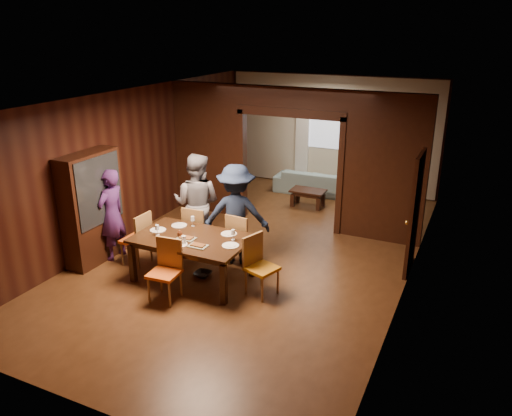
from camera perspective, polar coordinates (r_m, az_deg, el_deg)
The scene contains 32 objects.
floor at distance 9.47m, azimuth 0.16°, elevation -5.07°, with size 9.00×9.00×0.00m, color #4A2A14.
ceiling at distance 8.64m, azimuth 0.18°, elevation 12.59°, with size 5.50×9.00×0.02m, color silver.
room_walls at distance 10.62m, azimuth 4.49°, elevation 6.31°, with size 5.52×9.01×2.90m.
person_purple at distance 9.31m, azimuth -16.16°, elevation -0.74°, with size 0.61×0.40×1.69m, color #45205F.
person_grey at distance 9.27m, azimuth -6.78°, elevation 0.52°, with size 0.92×0.72×1.89m, color slate.
person_navy at distance 8.80m, azimuth -2.27°, elevation -0.72°, with size 1.17×0.67×1.81m, color #162038.
sofa at distance 12.79m, azimuth 6.68°, elevation 3.00°, with size 1.99×0.78×0.58m, color #7FA2A7.
serving_bowl at distance 8.33m, azimuth -6.29°, elevation -2.90°, with size 0.30×0.30×0.07m, color black.
dining_table at distance 8.44m, azimuth -7.24°, elevation -5.70°, with size 1.88×1.17×0.76m, color black.
coffee_table at distance 11.84m, azimuth 5.94°, elevation 1.15°, with size 0.80×0.50×0.40m, color black.
chair_left at distance 9.12m, azimuth -13.60°, elevation -3.38°, with size 0.44×0.44×0.97m, color #D85314, non-canonical shape.
chair_right at distance 7.87m, azimuth 0.67°, elevation -6.70°, with size 0.44×0.44×0.97m, color #C67812, non-canonical shape.
chair_far_l at distance 9.25m, azimuth -6.57°, elevation -2.56°, with size 0.44×0.44×0.97m, color #E65315, non-canonical shape.
chair_far_r at distance 8.86m, azimuth -1.54°, elevation -3.50°, with size 0.44×0.44×0.97m, color #D85114, non-canonical shape.
chair_near at distance 7.84m, azimuth -10.46°, elevation -7.17°, with size 0.44×0.44×0.97m, color #DC5814, non-canonical shape.
hutch at distance 9.29m, azimuth -18.20°, elevation 0.01°, with size 0.40×1.20×2.00m, color black.
door_right at distance 8.84m, azimuth 17.67°, elevation -0.59°, with size 0.06×0.90×2.10m, color black.
window_far at distance 12.95m, azimuth 8.59°, elevation 9.56°, with size 1.20×0.03×1.30m, color silver.
curtain_left at distance 13.23m, azimuth 5.30°, elevation 7.93°, with size 0.35×0.06×2.40m, color white.
curtain_right at distance 12.81m, azimuth 11.66°, elevation 7.20°, with size 0.35×0.06×2.40m, color white.
plate_left at distance 8.65m, azimuth -11.14°, elevation -2.48°, with size 0.27×0.27×0.01m, color white.
plate_far_l at distance 8.78m, azimuth -8.77°, elevation -1.98°, with size 0.27×0.27×0.01m, color silver.
plate_far_r at distance 8.35m, azimuth -3.12°, elevation -2.96°, with size 0.27×0.27×0.01m, color silver.
plate_right at distance 7.92m, azimuth -2.94°, elevation -4.30°, with size 0.27×0.27×0.01m, color silver.
plate_near at distance 8.03m, azimuth -8.80°, elevation -4.14°, with size 0.27×0.27×0.01m, color white.
platter_a at distance 8.23m, azimuth -7.98°, elevation -3.40°, with size 0.30×0.20×0.04m, color gray.
platter_b at distance 7.93m, azimuth -6.65°, elevation -4.27°, with size 0.30×0.20×0.04m, color gray.
wineglass_left at distance 8.43m, azimuth -11.22°, elevation -2.48°, with size 0.08×0.08×0.18m, color white, non-canonical shape.
wineglass_far at distance 8.70m, azimuth -7.24°, elevation -1.50°, with size 0.08×0.08×0.18m, color silver, non-canonical shape.
wineglass_right at distance 8.09m, azimuth -2.63°, elevation -3.08°, with size 0.08×0.08×0.18m, color white, non-canonical shape.
tumbler at distance 8.03m, azimuth -8.25°, elevation -3.63°, with size 0.07×0.07×0.14m, color silver.
condiment_jar at distance 8.30m, azimuth -8.71°, elevation -2.96°, with size 0.08×0.08×0.11m, color #4A2211, non-canonical shape.
Camera 1 is at (3.60, -7.77, 4.05)m, focal length 35.00 mm.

